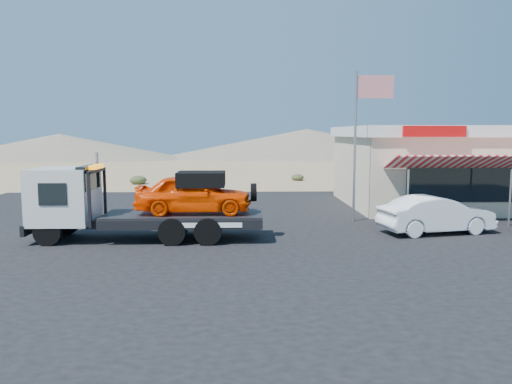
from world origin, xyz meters
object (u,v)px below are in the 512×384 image
white_sedan (436,215)px  flagpole (361,129)px  tow_truck (141,200)px  jerky_store (450,166)px

white_sedan → flagpole: size_ratio=0.68×
tow_truck → white_sedan: size_ratio=1.86×
white_sedan → flagpole: flagpole is taller
white_sedan → jerky_store: jerky_store is taller
tow_truck → jerky_store: 15.75m
jerky_store → flagpole: size_ratio=1.73×
tow_truck → flagpole: 9.10m
tow_truck → flagpole: size_ratio=1.26×
jerky_store → flagpole: bearing=-141.2°
white_sedan → tow_truck: bearing=82.1°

